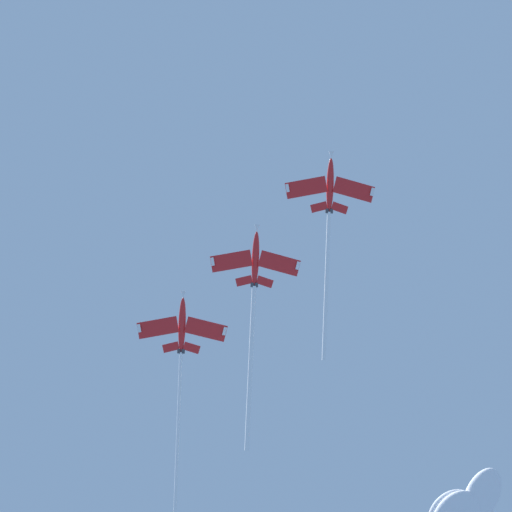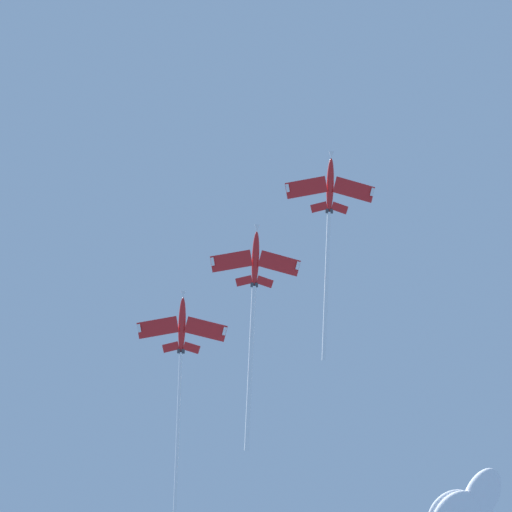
{
  "view_description": "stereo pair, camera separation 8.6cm",
  "coord_description": "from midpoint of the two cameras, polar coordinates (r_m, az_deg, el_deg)",
  "views": [
    {
      "loc": [
        -35.8,
        -47.15,
        1.57
      ],
      "look_at": [
        -20.77,
        40.16,
        171.24
      ],
      "focal_mm": 61.07,
      "sensor_mm": 36.0,
      "label": 1
    },
    {
      "loc": [
        -35.89,
        -47.13,
        1.57
      ],
      "look_at": [
        -20.77,
        40.16,
        171.24
      ],
      "focal_mm": 61.07,
      "sensor_mm": 36.0,
      "label": 2
    }
  ],
  "objects": [
    {
      "name": "jet_third",
      "position": [
        192.84,
        -4.96,
        -6.45
      ],
      "size": [
        19.94,
        42.35,
        24.67
      ],
      "color": "red"
    },
    {
      "name": "jet_lead",
      "position": [
        192.32,
        4.78,
        2.27
      ],
      "size": [
        19.95,
        39.89,
        24.58
      ],
      "color": "red"
    },
    {
      "name": "jet_second",
      "position": [
        190.93,
        -0.2,
        -3.36
      ],
      "size": [
        19.97,
        42.95,
        25.93
      ],
      "color": "red"
    }
  ]
}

